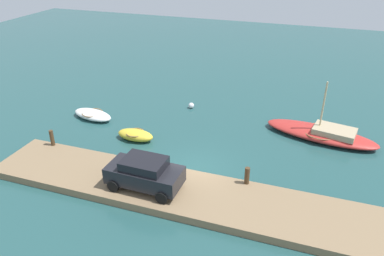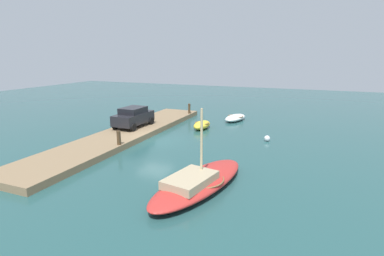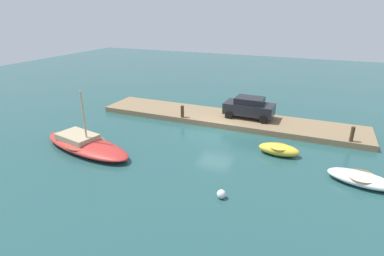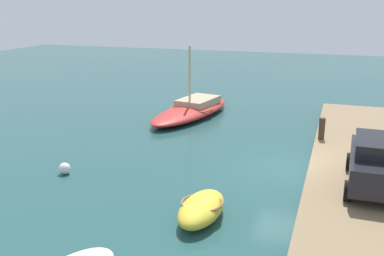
# 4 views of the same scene
# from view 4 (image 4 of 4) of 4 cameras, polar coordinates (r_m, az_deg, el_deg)

# --- Properties ---
(ground_plane) EXTENTS (84.00, 84.00, 0.00)m
(ground_plane) POSITION_cam_4_polar(r_m,az_deg,el_deg) (17.85, 12.43, -5.38)
(ground_plane) COLOR #234C4C
(dock_platform) EXTENTS (21.62, 3.84, 0.44)m
(dock_platform) POSITION_cam_4_polar(r_m,az_deg,el_deg) (17.74, 20.92, -5.47)
(dock_platform) COLOR #846B4C
(dock_platform) RESTS_ON ground_plane
(sailboat_red) EXTENTS (7.72, 3.75, 4.02)m
(sailboat_red) POSITION_cam_4_polar(r_m,az_deg,el_deg) (25.51, -0.01, 2.36)
(sailboat_red) COLOR #B72D28
(sailboat_red) RESTS_ON ground_plane
(dinghy_yellow) EXTENTS (2.56, 1.31, 0.70)m
(dinghy_yellow) POSITION_cam_4_polar(r_m,az_deg,el_deg) (13.62, 1.22, -10.23)
(dinghy_yellow) COLOR gold
(dinghy_yellow) RESTS_ON ground_plane
(mooring_post_mid_west) EXTENTS (0.27, 0.27, 0.98)m
(mooring_post_mid_west) POSITION_cam_4_polar(r_m,az_deg,el_deg) (20.58, 16.24, -0.08)
(mooring_post_mid_west) COLOR #47331E
(mooring_post_mid_west) RESTS_ON dock_platform
(parked_car) EXTENTS (3.96, 2.13, 1.69)m
(parked_car) POSITION_cam_4_polar(r_m,az_deg,el_deg) (15.76, 22.88, -4.08)
(parked_car) COLOR black
(parked_car) RESTS_ON dock_platform
(marker_buoy) EXTENTS (0.45, 0.45, 0.45)m
(marker_buoy) POSITION_cam_4_polar(r_m,az_deg,el_deg) (17.73, -15.96, -4.99)
(marker_buoy) COLOR silver
(marker_buoy) RESTS_ON ground_plane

